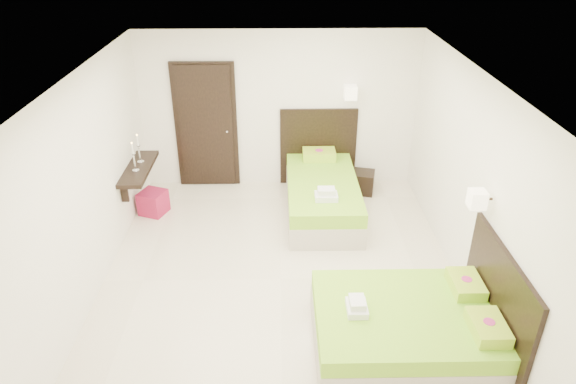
{
  "coord_description": "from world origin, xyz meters",
  "views": [
    {
      "loc": [
        -0.01,
        -5.26,
        4.07
      ],
      "look_at": [
        0.1,
        0.3,
        1.1
      ],
      "focal_mm": 32.0,
      "sensor_mm": 36.0,
      "label": 1
    }
  ],
  "objects_px": {
    "bed_double": "(412,325)",
    "nightstand": "(361,182)",
    "ottoman": "(153,202)",
    "bed_single": "(322,192)"
  },
  "relations": [
    {
      "from": "bed_double",
      "to": "nightstand",
      "type": "relative_size",
      "value": 4.64
    },
    {
      "from": "nightstand",
      "to": "ottoman",
      "type": "height_order",
      "value": "same"
    },
    {
      "from": "bed_double",
      "to": "bed_single",
      "type": "bearing_deg",
      "value": 103.76
    },
    {
      "from": "bed_single",
      "to": "ottoman",
      "type": "height_order",
      "value": "bed_single"
    },
    {
      "from": "bed_double",
      "to": "ottoman",
      "type": "xyz_separation_m",
      "value": [
        -3.35,
        2.9,
        -0.1
      ]
    },
    {
      "from": "bed_single",
      "to": "ottoman",
      "type": "relative_size",
      "value": 5.87
    },
    {
      "from": "bed_double",
      "to": "ottoman",
      "type": "bearing_deg",
      "value": 139.05
    },
    {
      "from": "bed_single",
      "to": "nightstand",
      "type": "xyz_separation_m",
      "value": [
        0.71,
        0.59,
        -0.14
      ]
    },
    {
      "from": "bed_single",
      "to": "ottoman",
      "type": "distance_m",
      "value": 2.63
    },
    {
      "from": "bed_single",
      "to": "bed_double",
      "type": "distance_m",
      "value": 3.04
    }
  ]
}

